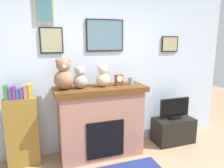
{
  "coord_description": "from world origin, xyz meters",
  "views": [
    {
      "loc": [
        -0.75,
        -1.39,
        1.83
      ],
      "look_at": [
        0.32,
        1.68,
        1.15
      ],
      "focal_mm": 33.99,
      "sensor_mm": 36.0,
      "label": 1
    }
  ],
  "objects_px": {
    "teddy_bear_brown": "(80,78)",
    "mantel_clock": "(119,80)",
    "television": "(174,109)",
    "fireplace": "(101,121)",
    "tv_stand": "(173,130)",
    "candle_jar": "(131,81)",
    "teddy_bear_cream": "(103,77)",
    "bookshelf": "(22,129)",
    "teddy_bear_grey": "(64,75)"
  },
  "relations": [
    {
      "from": "television",
      "to": "candle_jar",
      "type": "bearing_deg",
      "value": 178.63
    },
    {
      "from": "teddy_bear_brown",
      "to": "mantel_clock",
      "type": "bearing_deg",
      "value": -0.09
    },
    {
      "from": "television",
      "to": "teddy_bear_brown",
      "type": "distance_m",
      "value": 1.79
    },
    {
      "from": "fireplace",
      "to": "tv_stand",
      "type": "xyz_separation_m",
      "value": [
        1.36,
        -0.04,
        -0.35
      ]
    },
    {
      "from": "fireplace",
      "to": "bookshelf",
      "type": "distance_m",
      "value": 1.16
    },
    {
      "from": "bookshelf",
      "to": "television",
      "type": "xyz_separation_m",
      "value": [
        2.52,
        -0.1,
        0.06
      ]
    },
    {
      "from": "television",
      "to": "candle_jar",
      "type": "height_order",
      "value": "candle_jar"
    },
    {
      "from": "teddy_bear_grey",
      "to": "television",
      "type": "bearing_deg",
      "value": -0.6
    },
    {
      "from": "television",
      "to": "candle_jar",
      "type": "xyz_separation_m",
      "value": [
        -0.85,
        0.02,
        0.56
      ]
    },
    {
      "from": "candle_jar",
      "to": "television",
      "type": "bearing_deg",
      "value": -1.37
    },
    {
      "from": "bookshelf",
      "to": "television",
      "type": "distance_m",
      "value": 2.53
    },
    {
      "from": "fireplace",
      "to": "tv_stand",
      "type": "relative_size",
      "value": 1.97
    },
    {
      "from": "fireplace",
      "to": "mantel_clock",
      "type": "relative_size",
      "value": 8.28
    },
    {
      "from": "television",
      "to": "teddy_bear_cream",
      "type": "xyz_separation_m",
      "value": [
        -1.32,
        0.02,
        0.65
      ]
    },
    {
      "from": "teddy_bear_brown",
      "to": "teddy_bear_cream",
      "type": "relative_size",
      "value": 0.96
    },
    {
      "from": "television",
      "to": "mantel_clock",
      "type": "distance_m",
      "value": 1.21
    },
    {
      "from": "mantel_clock",
      "to": "teddy_bear_brown",
      "type": "bearing_deg",
      "value": 179.91
    },
    {
      "from": "tv_stand",
      "to": "teddy_bear_brown",
      "type": "distance_m",
      "value": 1.98
    },
    {
      "from": "teddy_bear_brown",
      "to": "teddy_bear_cream",
      "type": "height_order",
      "value": "teddy_bear_cream"
    },
    {
      "from": "fireplace",
      "to": "television",
      "type": "distance_m",
      "value": 1.36
    },
    {
      "from": "teddy_bear_grey",
      "to": "teddy_bear_brown",
      "type": "height_order",
      "value": "teddy_bear_grey"
    },
    {
      "from": "bookshelf",
      "to": "television",
      "type": "relative_size",
      "value": 2.15
    },
    {
      "from": "television",
      "to": "fireplace",
      "type": "bearing_deg",
      "value": 178.39
    },
    {
      "from": "teddy_bear_cream",
      "to": "candle_jar",
      "type": "bearing_deg",
      "value": 0.05
    },
    {
      "from": "fireplace",
      "to": "teddy_bear_cream",
      "type": "distance_m",
      "value": 0.71
    },
    {
      "from": "television",
      "to": "tv_stand",
      "type": "bearing_deg",
      "value": 90.0
    },
    {
      "from": "television",
      "to": "teddy_bear_cream",
      "type": "distance_m",
      "value": 1.48
    },
    {
      "from": "fireplace",
      "to": "tv_stand",
      "type": "height_order",
      "value": "fireplace"
    },
    {
      "from": "tv_stand",
      "to": "television",
      "type": "xyz_separation_m",
      "value": [
        0.0,
        -0.0,
        0.41
      ]
    },
    {
      "from": "candle_jar",
      "to": "teddy_bear_brown",
      "type": "xyz_separation_m",
      "value": [
        -0.82,
        -0.0,
        0.09
      ]
    },
    {
      "from": "fireplace",
      "to": "television",
      "type": "xyz_separation_m",
      "value": [
        1.36,
        -0.04,
        0.06
      ]
    },
    {
      "from": "tv_stand",
      "to": "mantel_clock",
      "type": "xyz_separation_m",
      "value": [
        -1.06,
        0.02,
        0.99
      ]
    },
    {
      "from": "fireplace",
      "to": "teddy_bear_cream",
      "type": "xyz_separation_m",
      "value": [
        0.04,
        -0.02,
        0.71
      ]
    },
    {
      "from": "teddy_bear_brown",
      "to": "fireplace",
      "type": "bearing_deg",
      "value": 3.35
    },
    {
      "from": "mantel_clock",
      "to": "bookshelf",
      "type": "bearing_deg",
      "value": 176.78
    },
    {
      "from": "candle_jar",
      "to": "tv_stand",
      "type": "bearing_deg",
      "value": -1.28
    },
    {
      "from": "candle_jar",
      "to": "mantel_clock",
      "type": "distance_m",
      "value": 0.21
    },
    {
      "from": "teddy_bear_brown",
      "to": "candle_jar",
      "type": "bearing_deg",
      "value": 0.03
    },
    {
      "from": "candle_jar",
      "to": "teddy_bear_cream",
      "type": "height_order",
      "value": "teddy_bear_cream"
    },
    {
      "from": "fireplace",
      "to": "tv_stand",
      "type": "bearing_deg",
      "value": -1.54
    },
    {
      "from": "fireplace",
      "to": "bookshelf",
      "type": "height_order",
      "value": "bookshelf"
    },
    {
      "from": "tv_stand",
      "to": "teddy_bear_brown",
      "type": "relative_size",
      "value": 2.16
    },
    {
      "from": "fireplace",
      "to": "mantel_clock",
      "type": "height_order",
      "value": "mantel_clock"
    },
    {
      "from": "television",
      "to": "teddy_bear_cream",
      "type": "height_order",
      "value": "teddy_bear_cream"
    },
    {
      "from": "teddy_bear_cream",
      "to": "mantel_clock",
      "type": "bearing_deg",
      "value": -0.21
    },
    {
      "from": "teddy_bear_grey",
      "to": "candle_jar",
      "type": "bearing_deg",
      "value": 0.03
    },
    {
      "from": "bookshelf",
      "to": "teddy_bear_cream",
      "type": "bearing_deg",
      "value": -3.88
    },
    {
      "from": "tv_stand",
      "to": "candle_jar",
      "type": "xyz_separation_m",
      "value": [
        -0.85,
        0.02,
        0.97
      ]
    },
    {
      "from": "tv_stand",
      "to": "mantel_clock",
      "type": "bearing_deg",
      "value": 179.05
    },
    {
      "from": "tv_stand",
      "to": "television",
      "type": "relative_size",
      "value": 1.24
    }
  ]
}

